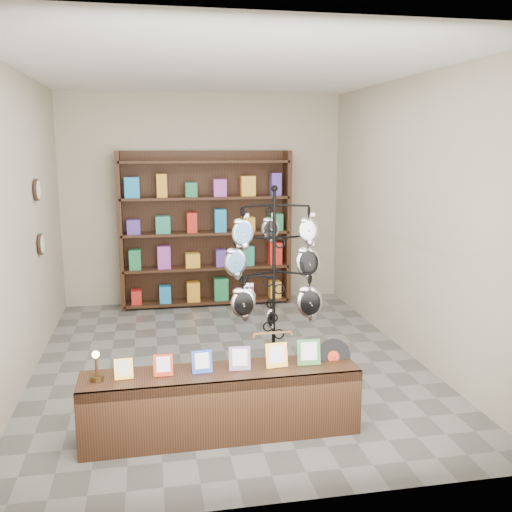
{
  "coord_description": "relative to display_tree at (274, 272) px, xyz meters",
  "views": [
    {
      "loc": [
        -0.78,
        -5.73,
        2.28
      ],
      "look_at": [
        0.11,
        -1.0,
        1.34
      ],
      "focal_mm": 40.0,
      "sensor_mm": 36.0,
      "label": 1
    }
  ],
  "objects": [
    {
      "name": "front_shelf",
      "position": [
        -0.62,
        -0.91,
        -0.84
      ],
      "size": [
        2.18,
        0.47,
        0.77
      ],
      "rotation": [
        0.0,
        0.0,
        0.01
      ],
      "color": "black",
      "rests_on": "ground"
    },
    {
      "name": "room_envelope",
      "position": [
        -0.35,
        0.62,
        0.74
      ],
      "size": [
        5.0,
        5.0,
        5.0
      ],
      "color": "#B2A38F",
      "rests_on": "ground"
    },
    {
      "name": "ground",
      "position": [
        -0.35,
        0.62,
        -1.11
      ],
      "size": [
        5.0,
        5.0,
        0.0
      ],
      "primitive_type": "plane",
      "color": "slate",
      "rests_on": "ground"
    },
    {
      "name": "back_shelving",
      "position": [
        -0.35,
        2.92,
        -0.08
      ],
      "size": [
        2.42,
        0.36,
        2.2
      ],
      "color": "black",
      "rests_on": "ground"
    },
    {
      "name": "wall_clocks",
      "position": [
        -2.32,
        1.42,
        0.39
      ],
      "size": [
        0.03,
        0.24,
        0.84
      ],
      "color": "black",
      "rests_on": "ground"
    },
    {
      "name": "display_tree",
      "position": [
        0.0,
        0.0,
        0.0
      ],
      "size": [
        0.98,
        0.86,
        1.92
      ],
      "rotation": [
        0.0,
        0.0,
        -0.07
      ],
      "color": "black",
      "rests_on": "ground"
    }
  ]
}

